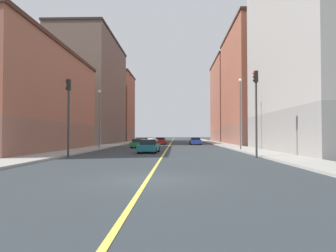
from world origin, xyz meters
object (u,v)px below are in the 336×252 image
street_lamp_right_near (99,113)px  car_blue (195,141)px  building_right_midblock (91,92)px  car_green (139,143)px  street_lamp_left_near (240,107)px  car_teal (149,146)px  car_yellow (142,142)px  building_left_far (234,101)px  building_right_distant (113,108)px  traffic_light_left_near (256,102)px  traffic_light_right_near (68,107)px  building_left_mid (257,87)px  building_right_corner (20,98)px  building_left_near (321,39)px  car_red (161,141)px

street_lamp_right_near → car_blue: 22.32m
building_right_midblock → car_blue: size_ratio=5.68×
car_green → car_blue: 16.22m
street_lamp_left_near → car_teal: (-10.07, -4.33, -4.32)m
street_lamp_left_near → car_yellow: bearing=132.9°
building_left_far → building_right_distant: bearing=173.5°
car_blue → street_lamp_left_near: bearing=-79.4°
traffic_light_left_near → traffic_light_right_near: bearing=180.0°
building_left_mid → car_blue: bearing=-172.2°
building_left_far → street_lamp_right_near: building_left_far is taller
building_left_mid → building_right_corner: (-32.34, -24.05, -4.86)m
building_left_far → building_left_mid: bearing=-90.0°
building_left_far → traffic_light_left_near: 56.65m
building_left_near → building_right_midblock: size_ratio=0.94×
car_red → car_yellow: (-2.65, -7.90, -0.01)m
building_left_near → building_right_corner: building_left_near is taller
street_lamp_right_near → car_green: bearing=40.8°
car_teal → car_blue: bearing=76.1°
building_left_near → car_red: size_ratio=5.58×
car_green → car_yellow: size_ratio=0.91×
building_right_midblock → car_yellow: (11.85, -12.95, -9.93)m
building_left_mid → building_right_midblock: bearing=172.2°
traffic_light_right_near → car_blue: traffic_light_right_near is taller
traffic_light_left_near → car_green: traffic_light_left_near is taller
building_left_near → car_yellow: building_left_near is taller
building_left_near → traffic_light_left_near: (-8.70, -7.64, -7.31)m
traffic_light_right_near → car_blue: 33.99m
traffic_light_left_near → street_lamp_right_near: bearing=138.9°
building_left_mid → car_yellow: building_left_mid is taller
car_teal → car_yellow: car_teal is taller
building_left_near → building_left_far: size_ratio=1.12×
building_left_near → building_left_mid: building_left_near is taller
street_lamp_right_near → car_blue: size_ratio=1.66×
building_right_midblock → building_right_distant: size_ratio=1.35×
building_right_midblock → building_left_far: bearing=29.1°
building_left_near → car_teal: building_left_near is taller
building_right_distant → car_teal: building_right_distant is taller
building_right_distant → car_yellow: bearing=-71.1°
building_right_midblock → traffic_light_right_near: (8.67, -37.61, -6.52)m
building_right_distant → car_green: (12.20, -41.54, -8.59)m
traffic_light_right_near → street_lamp_right_near: (-0.98, 13.92, 0.51)m
building_right_corner → traffic_light_left_near: bearing=-21.1°
car_yellow → car_teal: bearing=-81.4°
building_right_midblock → car_teal: building_right_midblock is taller
car_yellow → car_green: bearing=-87.1°
building_left_mid → building_left_far: (-0.00, 22.48, -0.23)m
building_left_near → building_right_distant: size_ratio=1.27×
building_left_far → car_yellow: bearing=-123.5°
street_lamp_left_near → car_yellow: size_ratio=1.76×
building_right_midblock → car_green: 25.29m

